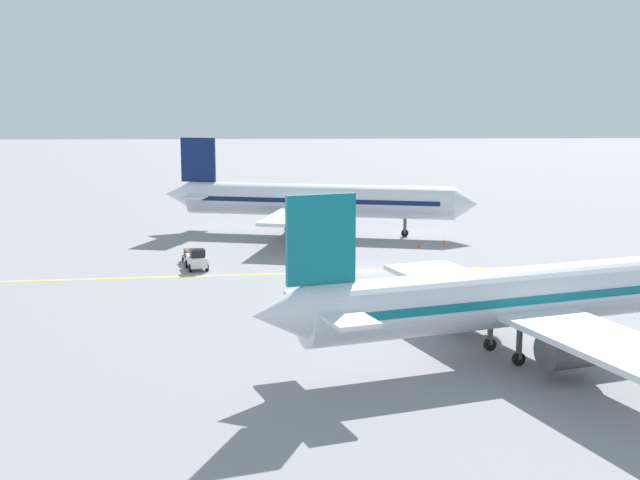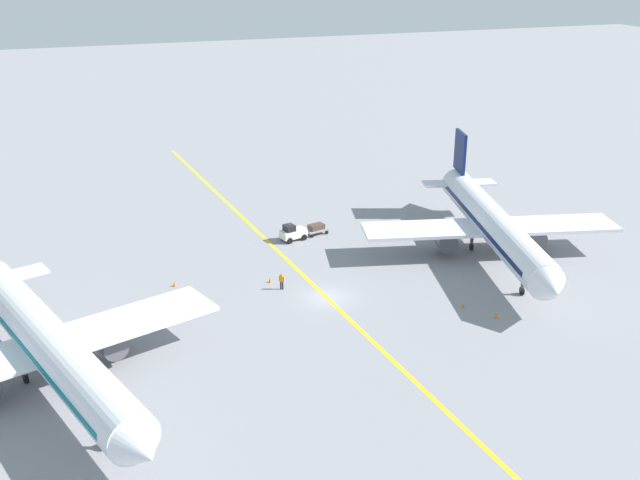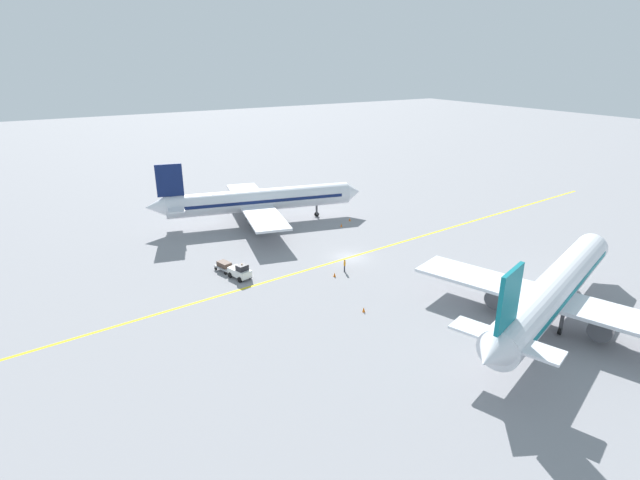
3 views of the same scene
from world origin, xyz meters
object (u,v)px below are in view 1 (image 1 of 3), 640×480
(airplane_adjacent_stand, at_px, (528,297))
(airplane_at_gate, at_px, (315,201))
(traffic_cone_by_wingtip, at_px, (419,245))
(traffic_cone_mid_apron, at_px, (444,242))
(baggage_tug_white, at_px, (197,260))
(traffic_cone_far_edge, at_px, (285,306))
(ground_crew_worker, at_px, (335,270))
(traffic_cone_near_nose, at_px, (312,279))
(baggage_cart_trailing, at_px, (191,255))

(airplane_adjacent_stand, bearing_deg, airplane_at_gate, -165.90)
(traffic_cone_by_wingtip, bearing_deg, traffic_cone_mid_apron, 122.25)
(baggage_tug_white, bearing_deg, airplane_at_gate, 149.53)
(traffic_cone_by_wingtip, bearing_deg, traffic_cone_far_edge, -28.57)
(ground_crew_worker, distance_m, traffic_cone_by_wingtip, 17.83)
(traffic_cone_by_wingtip, height_order, traffic_cone_far_edge, same)
(baggage_tug_white, height_order, traffic_cone_near_nose, baggage_tug_white)
(airplane_adjacent_stand, height_order, traffic_cone_far_edge, airplane_adjacent_stand)
(airplane_at_gate, xyz_separation_m, traffic_cone_near_nose, (24.86, -1.05, -3.43))
(airplane_adjacent_stand, bearing_deg, traffic_cone_mid_apron, 177.46)
(traffic_cone_by_wingtip, distance_m, traffic_cone_far_edge, 28.58)
(ground_crew_worker, bearing_deg, traffic_cone_mid_apron, 143.84)
(airplane_adjacent_stand, relative_size, baggage_cart_trailing, 12.02)
(ground_crew_worker, height_order, traffic_cone_near_nose, ground_crew_worker)
(traffic_cone_near_nose, bearing_deg, ground_crew_worker, 109.18)
(airplane_at_gate, xyz_separation_m, traffic_cone_mid_apron, (7.26, 13.26, -3.43))
(traffic_cone_by_wingtip, xyz_separation_m, traffic_cone_far_edge, (25.10, -13.67, 0.00))
(baggage_cart_trailing, height_order, ground_crew_worker, ground_crew_worker)
(baggage_tug_white, bearing_deg, traffic_cone_near_nose, 61.44)
(baggage_tug_white, relative_size, traffic_cone_far_edge, 5.97)
(airplane_at_gate, relative_size, traffic_cone_by_wingtip, 64.04)
(airplane_at_gate, distance_m, traffic_cone_far_edge, 34.53)
(ground_crew_worker, xyz_separation_m, traffic_cone_mid_apron, (-16.93, 12.38, -0.63))
(traffic_cone_near_nose, bearing_deg, baggage_cart_trailing, -128.26)
(traffic_cone_far_edge, bearing_deg, airplane_at_gate, 174.47)
(airplane_adjacent_stand, relative_size, ground_crew_worker, 20.56)
(traffic_cone_far_edge, bearing_deg, ground_crew_worker, 157.23)
(airplane_at_gate, distance_m, baggage_tug_white, 22.53)
(airplane_at_gate, distance_m, ground_crew_worker, 24.37)
(ground_crew_worker, relative_size, traffic_cone_mid_apron, 3.05)
(traffic_cone_near_nose, relative_size, traffic_cone_by_wingtip, 1.00)
(baggage_cart_trailing, distance_m, ground_crew_worker, 15.39)
(traffic_cone_mid_apron, bearing_deg, ground_crew_worker, -36.16)
(airplane_adjacent_stand, relative_size, traffic_cone_mid_apron, 62.80)
(traffic_cone_by_wingtip, bearing_deg, baggage_tug_white, -64.87)
(traffic_cone_mid_apron, bearing_deg, traffic_cone_by_wingtip, -57.75)
(airplane_adjacent_stand, distance_m, baggage_cart_trailing, 38.28)
(baggage_tug_white, bearing_deg, baggage_cart_trailing, -165.01)
(traffic_cone_mid_apron, relative_size, traffic_cone_far_edge, 1.00)
(airplane_at_gate, relative_size, baggage_tug_white, 10.72)
(baggage_cart_trailing, distance_m, traffic_cone_mid_apron, 26.94)
(baggage_cart_trailing, relative_size, traffic_cone_by_wingtip, 5.22)
(baggage_cart_trailing, bearing_deg, baggage_tug_white, 14.99)
(baggage_tug_white, height_order, traffic_cone_by_wingtip, baggage_tug_white)
(airplane_adjacent_stand, relative_size, traffic_cone_far_edge, 62.80)
(baggage_tug_white, bearing_deg, traffic_cone_far_edge, 28.26)
(ground_crew_worker, relative_size, traffic_cone_near_nose, 3.05)
(baggage_cart_trailing, xyz_separation_m, traffic_cone_far_edge, (18.11, 8.88, -0.49))
(airplane_adjacent_stand, distance_m, baggage_tug_white, 35.28)
(airplane_at_gate, bearing_deg, traffic_cone_far_edge, -5.53)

